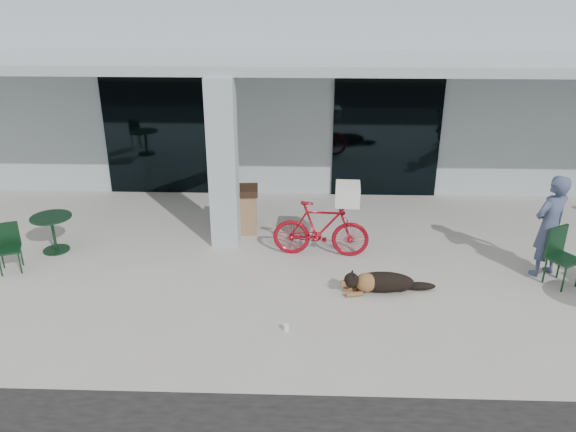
{
  "coord_description": "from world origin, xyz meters",
  "views": [
    {
      "loc": [
        0.02,
        -7.4,
        4.64
      ],
      "look_at": [
        -0.28,
        1.23,
        1.0
      ],
      "focal_mm": 35.0,
      "sensor_mm": 36.0,
      "label": 1
    }
  ],
  "objects_px": {
    "cafe_table_near": "(54,234)",
    "person": "(550,226)",
    "cafe_chair_near": "(9,249)",
    "bicycle": "(321,229)",
    "dog": "(383,281)",
    "cafe_chair_far_a": "(564,258)",
    "trash_receptacle": "(244,210)"
  },
  "relations": [
    {
      "from": "person",
      "to": "cafe_chair_near",
      "type": "bearing_deg",
      "value": -26.07
    },
    {
      "from": "person",
      "to": "dog",
      "type": "bearing_deg",
      "value": -13.43
    },
    {
      "from": "dog",
      "to": "cafe_table_near",
      "type": "height_order",
      "value": "cafe_table_near"
    },
    {
      "from": "cafe_table_near",
      "to": "cafe_chair_far_a",
      "type": "height_order",
      "value": "cafe_chair_far_a"
    },
    {
      "from": "cafe_table_near",
      "to": "cafe_chair_near",
      "type": "distance_m",
      "value": 0.91
    },
    {
      "from": "dog",
      "to": "cafe_chair_far_a",
      "type": "xyz_separation_m",
      "value": [
        2.94,
        0.33,
        0.29
      ]
    },
    {
      "from": "bicycle",
      "to": "dog",
      "type": "bearing_deg",
      "value": -138.66
    },
    {
      "from": "bicycle",
      "to": "dog",
      "type": "xyz_separation_m",
      "value": [
        0.98,
        -1.27,
        -0.33
      ]
    },
    {
      "from": "person",
      "to": "cafe_table_near",
      "type": "bearing_deg",
      "value": -31.29
    },
    {
      "from": "cafe_table_near",
      "to": "person",
      "type": "xyz_separation_m",
      "value": [
        8.66,
        -0.58,
        0.54
      ]
    },
    {
      "from": "dog",
      "to": "person",
      "type": "distance_m",
      "value": 2.95
    },
    {
      "from": "cafe_table_near",
      "to": "trash_receptacle",
      "type": "bearing_deg",
      "value": 16.33
    },
    {
      "from": "dog",
      "to": "bicycle",
      "type": "bearing_deg",
      "value": 115.24
    },
    {
      "from": "dog",
      "to": "person",
      "type": "height_order",
      "value": "person"
    },
    {
      "from": "cafe_chair_near",
      "to": "trash_receptacle",
      "type": "distance_m",
      "value": 4.24
    },
    {
      "from": "dog",
      "to": "trash_receptacle",
      "type": "distance_m",
      "value": 3.37
    },
    {
      "from": "person",
      "to": "trash_receptacle",
      "type": "distance_m",
      "value": 5.5
    },
    {
      "from": "cafe_chair_far_a",
      "to": "trash_receptacle",
      "type": "xyz_separation_m",
      "value": [
        -5.41,
        1.95,
        -0.02
      ]
    },
    {
      "from": "bicycle",
      "to": "trash_receptacle",
      "type": "relative_size",
      "value": 1.87
    },
    {
      "from": "cafe_table_near",
      "to": "cafe_chair_near",
      "type": "height_order",
      "value": "cafe_chair_near"
    },
    {
      "from": "cafe_table_near",
      "to": "trash_receptacle",
      "type": "height_order",
      "value": "trash_receptacle"
    },
    {
      "from": "trash_receptacle",
      "to": "cafe_chair_far_a",
      "type": "bearing_deg",
      "value": -19.83
    },
    {
      "from": "bicycle",
      "to": "person",
      "type": "height_order",
      "value": "person"
    },
    {
      "from": "cafe_chair_near",
      "to": "cafe_chair_far_a",
      "type": "relative_size",
      "value": 0.87
    },
    {
      "from": "cafe_table_near",
      "to": "cafe_chair_near",
      "type": "bearing_deg",
      "value": -117.98
    },
    {
      "from": "cafe_table_near",
      "to": "cafe_chair_far_a",
      "type": "relative_size",
      "value": 0.76
    },
    {
      "from": "cafe_chair_near",
      "to": "person",
      "type": "xyz_separation_m",
      "value": [
        9.08,
        0.22,
        0.47
      ]
    },
    {
      "from": "cafe_table_near",
      "to": "person",
      "type": "bearing_deg",
      "value": -3.86
    },
    {
      "from": "cafe_chair_far_a",
      "to": "person",
      "type": "bearing_deg",
      "value": 83.42
    },
    {
      "from": "bicycle",
      "to": "trash_receptacle",
      "type": "bearing_deg",
      "value": 59.41
    },
    {
      "from": "cafe_chair_far_a",
      "to": "person",
      "type": "distance_m",
      "value": 0.57
    },
    {
      "from": "bicycle",
      "to": "dog",
      "type": "relative_size",
      "value": 1.51
    }
  ]
}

